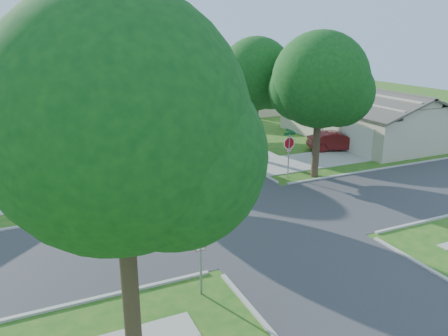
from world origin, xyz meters
name	(u,v)px	position (x,y,z in m)	size (l,w,h in m)	color
ground	(257,219)	(0.00, 0.00, 0.00)	(100.00, 100.00, 0.00)	#205B18
road_ns	(257,219)	(0.00, 0.00, 0.00)	(7.00, 100.00, 0.02)	#333335
sidewalk_ne	(189,117)	(6.10, 26.00, 0.02)	(1.20, 40.00, 0.04)	#9E9B91
sidewalk_nw	(67,127)	(-6.10, 26.00, 0.02)	(1.20, 40.00, 0.04)	#9E9B91
driveway	(308,161)	(7.90, 7.10, 0.03)	(8.80, 3.60, 0.05)	#9E9B91
stop_sign_sw	(200,239)	(-4.70, -4.70, 2.03)	(1.05, 0.80, 2.98)	gray
stop_sign_ne	(289,145)	(4.70, 4.70, 2.03)	(1.05, 0.80, 2.98)	gray
tree_e_near	(257,77)	(4.75, 9.01, 5.64)	(4.97, 4.80, 8.28)	#38281C
tree_e_mid	(193,58)	(4.76, 21.01, 6.25)	(5.59, 5.40, 9.21)	#38281C
tree_e_far	(153,55)	(4.75, 34.01, 5.98)	(5.17, 5.00, 8.72)	#38281C
tree_w_near	(112,76)	(-4.64, 9.01, 6.12)	(5.38, 5.20, 8.97)	#38281C
tree_w_mid	(83,58)	(-4.64, 21.01, 6.49)	(5.80, 5.60, 9.56)	#38281C
tree_w_far	(68,61)	(-4.65, 34.01, 5.51)	(4.76, 4.60, 8.04)	#38281C
tree_sw_corner	(122,134)	(-7.44, -6.99, 6.26)	(6.21, 6.00, 9.55)	#38281C
tree_ne_corner	(321,84)	(6.36, 4.21, 5.59)	(5.80, 5.60, 8.66)	#38281C
house_ne_near	(363,120)	(15.99, 11.00, 1.52)	(8.42, 13.60, 4.23)	#BEB196
house_ne_far	(259,94)	(15.99, 29.00, 1.52)	(8.42, 13.60, 4.23)	#BEB196
car_driveway	(337,141)	(11.50, 8.70, 0.70)	(1.48, 4.25, 1.40)	#5D1314
car_curb_east	(154,107)	(3.20, 29.23, 0.81)	(1.92, 4.77, 1.63)	black
car_curb_west	(84,103)	(-3.20, 35.95, 0.65)	(1.81, 4.45, 1.29)	black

